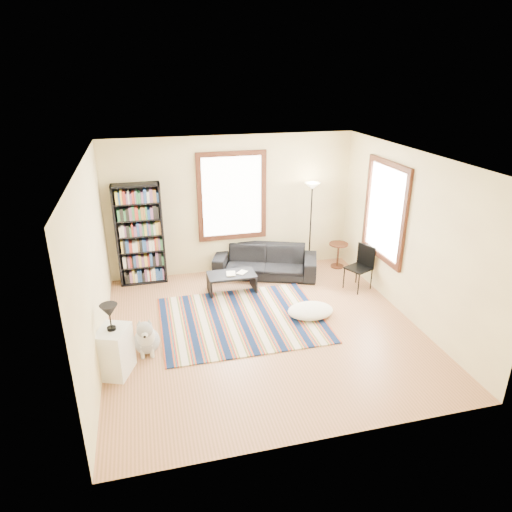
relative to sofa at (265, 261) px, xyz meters
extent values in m
cube|color=#B97A54|center=(-0.59, -2.05, -0.35)|extent=(5.00, 5.00, 0.10)
cube|color=white|center=(-0.59, -2.05, 2.55)|extent=(5.00, 5.00, 0.10)
cube|color=#FFF2AB|center=(-0.59, 0.50, 1.10)|extent=(5.00, 0.10, 2.80)
cube|color=#FFF2AB|center=(-0.59, -4.60, 1.10)|extent=(5.00, 0.10, 2.80)
cube|color=#FFF2AB|center=(-3.14, -2.05, 1.10)|extent=(0.10, 5.00, 2.80)
cube|color=#FFF2AB|center=(1.96, -2.05, 1.10)|extent=(0.10, 5.00, 2.80)
cube|color=white|center=(-0.59, 0.42, 1.30)|extent=(1.20, 0.06, 1.60)
cube|color=white|center=(1.88, -1.25, 1.30)|extent=(0.06, 1.20, 1.60)
cube|color=#0C1B3D|center=(-0.87, -1.68, -0.29)|extent=(2.73, 2.18, 0.02)
imported|color=black|center=(0.00, 0.00, 0.00)|extent=(2.24, 1.50, 0.61)
cube|color=black|center=(-2.44, 0.27, 0.70)|extent=(0.90, 0.30, 2.00)
cube|color=black|center=(-0.82, -0.57, -0.12)|extent=(0.97, 0.63, 0.36)
imported|color=beige|center=(-0.92, -0.57, 0.07)|extent=(0.21, 0.25, 0.02)
imported|color=beige|center=(-0.67, -0.52, 0.06)|extent=(0.25, 0.25, 0.02)
ellipsoid|color=white|center=(0.31, -1.83, -0.20)|extent=(0.98, 0.88, 0.20)
cylinder|color=#451B11|center=(1.61, 0.01, -0.03)|extent=(0.48, 0.48, 0.54)
cube|color=black|center=(1.56, -1.06, 0.13)|extent=(0.55, 0.54, 0.86)
cube|color=white|center=(-2.89, -2.67, 0.05)|extent=(0.54, 0.60, 0.70)
camera|label=1|loc=(-2.29, -8.31, 3.68)|focal=32.00mm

